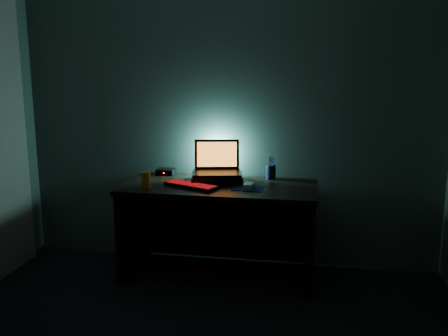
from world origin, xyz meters
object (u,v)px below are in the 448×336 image
juice_glass (146,180)px  router (166,172)px  mouse (249,186)px  pen_cup (271,172)px  laptop (217,165)px  keyboard (191,185)px

juice_glass → router: juice_glass is taller
juice_glass → router: (0.01, 0.48, -0.04)m
mouse → pen_cup: bearing=72.6°
laptop → router: 0.50m
pen_cup → juice_glass: (-0.90, -0.47, 0.00)m
laptop → mouse: bearing=-49.7°
mouse → router: router is taller
pen_cup → router: bearing=179.3°
keyboard → router: router is taller
mouse → laptop: bearing=145.3°
laptop → juice_glass: (-0.48, -0.34, -0.06)m
laptop → juice_glass: size_ratio=3.48×
mouse → router: (-0.75, 0.36, 0.00)m
mouse → pen_cup: (0.14, 0.35, 0.04)m
keyboard → juice_glass: 0.34m
pen_cup → juice_glass: juice_glass is taller
mouse → juice_glass: bearing=-167.5°
keyboard → pen_cup: pen_cup is taller
keyboard → mouse: mouse is taller
juice_glass → pen_cup: bearing=27.3°
keyboard → mouse: 0.44m
laptop → router: (-0.47, 0.13, -0.10)m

